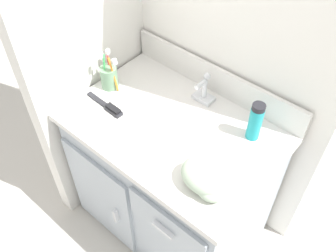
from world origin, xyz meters
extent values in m
plane|color=beige|center=(0.00, 0.00, 0.00)|extent=(6.00, 6.00, 0.00)
cube|color=silver|center=(0.00, 0.34, 1.10)|extent=(1.05, 0.08, 2.20)
cube|color=silver|center=(-0.49, 0.00, 1.10)|extent=(0.08, 0.67, 2.20)
cube|color=#9EA8B2|center=(0.00, 0.00, 0.35)|extent=(0.84, 0.55, 0.71)
cube|color=#9EA8B2|center=(-0.20, -0.28, 0.32)|extent=(0.40, 0.02, 0.57)
cube|color=#9EA8B2|center=(0.21, -0.28, 0.55)|extent=(0.37, 0.02, 0.17)
cube|color=silver|center=(-0.08, -0.30, 0.32)|extent=(0.02, 0.02, 0.09)
cube|color=silver|center=(0.21, -0.30, 0.55)|extent=(0.10, 0.02, 0.01)
cube|color=silver|center=(0.00, 0.00, 0.72)|extent=(0.87, 0.59, 0.03)
ellipsoid|color=beige|center=(0.00, 0.00, 0.65)|extent=(0.42, 0.35, 0.19)
cylinder|color=silver|center=(0.00, 0.00, 0.56)|extent=(0.03, 0.03, 0.01)
cube|color=silver|center=(0.00, 0.29, 0.80)|extent=(0.87, 0.02, 0.13)
cube|color=silver|center=(0.00, 0.21, 0.75)|extent=(0.09, 0.06, 0.02)
cylinder|color=silver|center=(0.00, 0.21, 0.80)|extent=(0.02, 0.02, 0.08)
cylinder|color=silver|center=(0.00, 0.18, 0.84)|extent=(0.02, 0.06, 0.02)
sphere|color=silver|center=(0.00, 0.22, 0.86)|extent=(0.03, 0.03, 0.03)
cylinder|color=gray|center=(-0.37, 0.00, 0.79)|extent=(0.07, 0.07, 0.10)
cylinder|color=orange|center=(-0.34, 0.00, 0.82)|extent=(0.05, 0.01, 0.16)
cube|color=white|center=(-0.32, 0.00, 0.90)|extent=(0.02, 0.02, 0.03)
cylinder|color=#D13838|center=(-0.39, 0.02, 0.82)|extent=(0.03, 0.03, 0.15)
cube|color=white|center=(-0.40, 0.03, 0.90)|extent=(0.02, 0.02, 0.03)
cylinder|color=green|center=(-0.38, -0.01, 0.83)|extent=(0.01, 0.02, 0.17)
cube|color=white|center=(-0.38, -0.02, 0.92)|extent=(0.01, 0.02, 0.03)
cylinder|color=teal|center=(0.28, 0.16, 0.81)|extent=(0.05, 0.05, 0.15)
cylinder|color=black|center=(0.28, 0.16, 0.90)|extent=(0.05, 0.05, 0.02)
cube|color=#232328|center=(-0.34, -0.10, 0.74)|extent=(0.12, 0.03, 0.01)
cube|color=#232328|center=(-0.24, -0.10, 0.75)|extent=(0.09, 0.04, 0.02)
cube|color=black|center=(-0.24, -0.10, 0.76)|extent=(0.07, 0.03, 0.01)
ellipsoid|color=#A8BCA3|center=(0.27, -0.14, 0.79)|extent=(0.19, 0.15, 0.09)
ellipsoid|color=#B0C6AB|center=(0.31, -0.16, 0.77)|extent=(0.11, 0.11, 0.07)
camera|label=1|loc=(0.67, -0.80, 1.85)|focal=40.00mm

